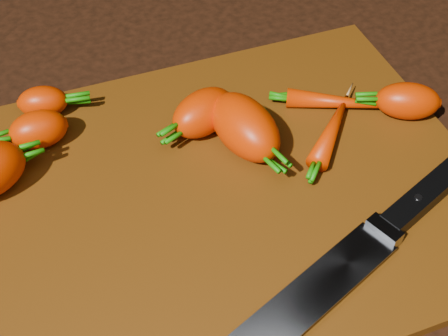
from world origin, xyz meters
name	(u,v)px	position (x,y,z in m)	size (l,w,h in m)	color
ground	(227,198)	(0.00, 0.00, -0.01)	(2.00, 2.00, 0.01)	black
cutting_board	(228,191)	(0.00, 0.00, 0.01)	(0.50, 0.40, 0.01)	#5A2E08
carrot_1	(39,129)	(-0.16, 0.13, 0.03)	(0.06, 0.04, 0.04)	#E83100
carrot_2	(245,127)	(0.04, 0.05, 0.04)	(0.10, 0.06, 0.06)	#E83100
carrot_3	(203,112)	(0.01, 0.09, 0.04)	(0.07, 0.05, 0.05)	#E83100
carrot_4	(43,102)	(-0.15, 0.17, 0.03)	(0.05, 0.03, 0.03)	#E83100
carrot_5	(408,101)	(0.22, 0.03, 0.03)	(0.07, 0.04, 0.04)	#E83100
carrot_6	(333,128)	(0.13, 0.03, 0.02)	(0.11, 0.02, 0.02)	#E83100
carrot_7	(343,102)	(0.16, 0.06, 0.02)	(0.12, 0.02, 0.02)	#E83100
knife	(315,292)	(0.03, -0.14, 0.02)	(0.34, 0.16, 0.02)	gray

